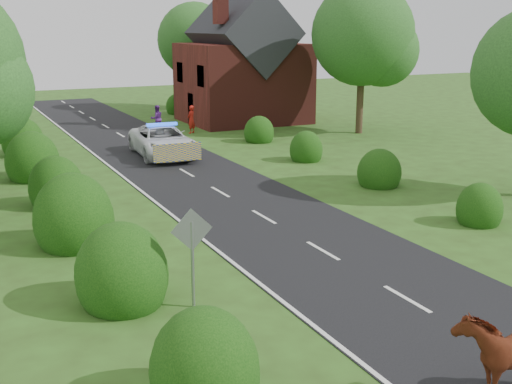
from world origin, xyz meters
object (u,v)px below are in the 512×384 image
road_sign (192,243)px  pedestrian_red (191,119)px  police_van (163,141)px  pedestrian_purple (157,119)px  cow (500,358)px

road_sign → pedestrian_red: road_sign is taller
police_van → pedestrian_purple: 8.13m
cow → pedestrian_red: 31.30m
road_sign → cow: bearing=-58.0°
road_sign → cow: 7.25m
cow → pedestrian_red: size_ratio=1.12×
cow → road_sign: bearing=-152.6°
road_sign → pedestrian_purple: bearing=74.1°
road_sign → cow: road_sign is taller
pedestrian_red → cow: bearing=44.3°
road_sign → pedestrian_red: bearing=69.4°
pedestrian_red → pedestrian_purple: (-1.81, 1.51, -0.03)m
police_van → road_sign: bearing=-102.0°
cow → pedestrian_purple: bearing=168.9°
road_sign → police_van: 19.16m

